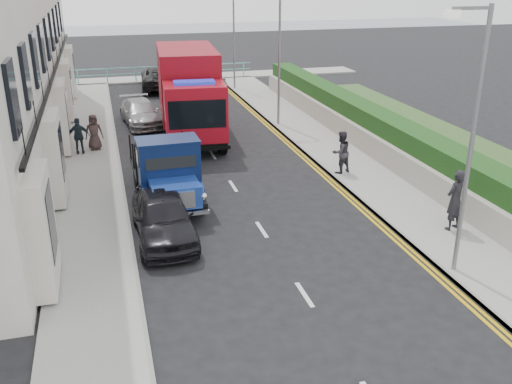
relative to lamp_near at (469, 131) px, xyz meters
The scene contains 21 objects.
ground 6.12m from the lamp_near, 154.42° to the left, with size 120.00×120.00×0.00m, color black.
pavement_west 14.98m from the lamp_near, 130.45° to the left, with size 2.40×38.00×0.12m, color gray.
pavement_east 11.74m from the lamp_near, 84.17° to the left, with size 2.60×38.00×0.12m, color gray.
promenade 31.53m from the lamp_near, 97.67° to the left, with size 30.00×2.50×0.12m, color gray.
sea_plane 62.27m from the lamp_near, 93.85° to the left, with size 120.00×120.00×0.00m, color #4E5F6B.
garden_east 11.82m from the lamp_near, 74.59° to the left, with size 1.45×28.00×1.75m.
seafront_railing 30.68m from the lamp_near, 97.88° to the left, with size 13.00×0.08×1.11m.
lamp_near is the anchor object (origin of this frame).
lamp_mid 16.00m from the lamp_near, 90.00° to the left, with size 1.23×0.18×7.00m.
lamp_far 26.00m from the lamp_near, 90.00° to the left, with size 1.23×0.18×7.00m.
bedford_lorry 9.92m from the lamp_near, 135.12° to the left, with size 2.19×5.21×2.43m.
red_lorry 16.17m from the lamp_near, 106.61° to the left, with size 3.27×8.07×4.13m.
parked_car_front 9.00m from the lamp_near, 149.62° to the left, with size 1.72×4.28×1.46m, color black.
parked_car_mid 11.75m from the lamp_near, 126.98° to the left, with size 1.41×4.05×1.33m, color teal.
parked_car_rear 19.69m from the lamp_near, 110.45° to the left, with size 1.77×4.35×1.26m, color #9E9FA3.
seafront_car_left 27.97m from the lamp_near, 99.69° to the left, with size 2.61×5.66×1.57m, color black.
seafront_car_right 27.94m from the lamp_near, 94.00° to the left, with size 1.86×4.63×1.58m, color #A4A5A9.
pedestrian_east_near 3.98m from the lamp_near, 56.16° to the left, with size 0.71×0.47×1.95m, color black.
pedestrian_east_far 8.63m from the lamp_near, 88.42° to the left, with size 0.82×0.64×1.69m, color #2D2B34.
pedestrian_west_near 16.86m from the lamp_near, 126.25° to the left, with size 0.94×0.39×1.60m, color #1A252F.
pedestrian_west_far 16.89m from the lamp_near, 123.49° to the left, with size 0.78×0.51×1.60m, color #3B2C2A.
Camera 1 is at (-4.49, -13.75, 7.76)m, focal length 40.00 mm.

